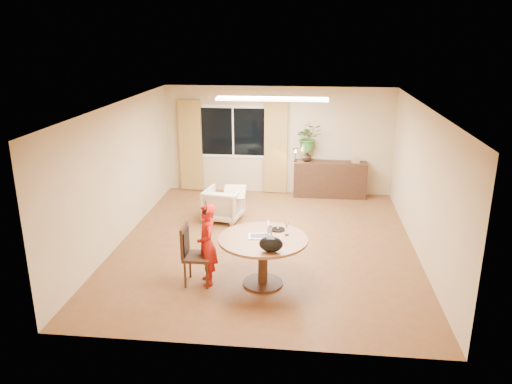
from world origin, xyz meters
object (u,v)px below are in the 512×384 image
dining_chair (198,255)px  armchair (224,204)px  dining_table (263,248)px  sideboard (330,179)px  child (207,244)px

dining_chair → armchair: 2.83m
armchair → dining_table: bearing=122.3°
dining_chair → sideboard: dining_chair is taller
child → sideboard: 5.06m
sideboard → armchair: bearing=-141.3°
dining_table → armchair: size_ratio=1.84×
dining_chair → child: size_ratio=0.74×
child → armchair: child is taller
dining_chair → child: (0.15, 0.04, 0.17)m
dining_chair → child: child is taller
child → armchair: size_ratio=1.74×
armchair → sideboard: 2.93m
sideboard → dining_chair: bearing=-115.4°
dining_table → dining_chair: (-1.02, -0.08, -0.14)m
dining_table → sideboard: size_ratio=0.81×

